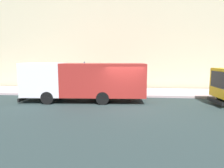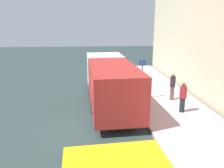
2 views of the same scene
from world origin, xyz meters
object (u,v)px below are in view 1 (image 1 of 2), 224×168
object	(u,v)px
large_utility_truck	(84,80)
street_sign_post	(85,75)
pedestrian_standing	(115,81)
traffic_cone_orange	(55,89)
pedestrian_walking	(93,80)

from	to	relation	value
large_utility_truck	street_sign_post	bearing A→B (deg)	8.53
pedestrian_standing	traffic_cone_orange	xyz separation A→B (m)	(-1.63, 4.93, -0.60)
pedestrian_walking	street_sign_post	world-z (taller)	street_sign_post
large_utility_truck	pedestrian_standing	world-z (taller)	large_utility_truck
pedestrian_walking	pedestrian_standing	size ratio (longest dim) A/B	1.03
large_utility_truck	traffic_cone_orange	world-z (taller)	large_utility_truck
street_sign_post	pedestrian_standing	bearing A→B (deg)	-52.92
large_utility_truck	pedestrian_standing	bearing A→B (deg)	-29.70
pedestrian_walking	traffic_cone_orange	distance (m)	3.46
pedestrian_standing	pedestrian_walking	bearing A→B (deg)	-95.31
large_utility_truck	pedestrian_standing	xyz separation A→B (m)	(3.84, -1.91, -0.50)
traffic_cone_orange	street_sign_post	size ratio (longest dim) A/B	0.21
pedestrian_standing	traffic_cone_orange	bearing A→B (deg)	-73.07
pedestrian_walking	pedestrian_standing	bearing A→B (deg)	17.59
pedestrian_standing	street_sign_post	xyz separation A→B (m)	(-1.77, 2.34, 0.66)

